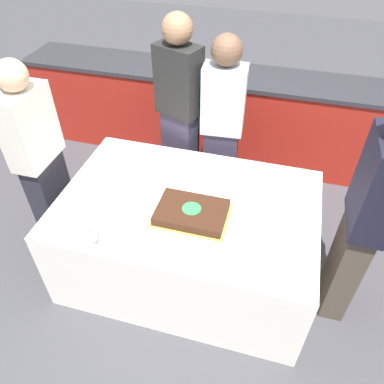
% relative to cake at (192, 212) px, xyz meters
% --- Properties ---
extents(ground_plane, '(14.00, 14.00, 0.00)m').
position_rel_cake_xyz_m(ground_plane, '(-0.06, 0.12, -0.76)').
color(ground_plane, '#424247').
extents(back_counter, '(4.40, 0.58, 0.92)m').
position_rel_cake_xyz_m(back_counter, '(-0.06, 1.78, -0.30)').
color(back_counter, '#A82319').
rests_on(back_counter, ground_plane).
extents(dining_table, '(1.77, 1.17, 0.72)m').
position_rel_cake_xyz_m(dining_table, '(-0.06, 0.12, -0.39)').
color(dining_table, white).
rests_on(dining_table, ground_plane).
extents(cake, '(0.49, 0.35, 0.07)m').
position_rel_cake_xyz_m(cake, '(0.00, 0.00, 0.00)').
color(cake, gold).
rests_on(cake, dining_table).
extents(plate_stack, '(0.23, 0.23, 0.06)m').
position_rel_cake_xyz_m(plate_stack, '(-0.74, 0.05, -0.00)').
color(plate_stack, white).
rests_on(plate_stack, dining_table).
extents(wine_glass, '(0.06, 0.06, 0.18)m').
position_rel_cake_xyz_m(wine_glass, '(-0.49, -0.40, 0.09)').
color(wine_glass, white).
rests_on(wine_glass, dining_table).
extents(side_plate_near_cake, '(0.18, 0.18, 0.00)m').
position_rel_cake_xyz_m(side_plate_near_cake, '(-0.00, 0.31, -0.03)').
color(side_plate_near_cake, white).
rests_on(side_plate_near_cake, dining_table).
extents(side_plate_right_edge, '(0.18, 0.18, 0.00)m').
position_rel_cake_xyz_m(side_plate_right_edge, '(0.43, 0.18, -0.03)').
color(side_plate_right_edge, white).
rests_on(side_plate_right_edge, dining_table).
extents(person_cutting_cake, '(0.34, 0.23, 1.59)m').
position_rel_cake_xyz_m(person_cutting_cake, '(0.00, 0.93, 0.09)').
color(person_cutting_cake, '#383347').
rests_on(person_cutting_cake, ground_plane).
extents(person_seated_left, '(0.20, 0.39, 1.60)m').
position_rel_cake_xyz_m(person_seated_left, '(-1.16, 0.12, 0.07)').
color(person_seated_left, '#282833').
rests_on(person_seated_left, ground_plane).
extents(person_seated_right, '(0.20, 0.40, 1.63)m').
position_rel_cake_xyz_m(person_seated_right, '(1.04, 0.12, 0.08)').
color(person_seated_right, '#4C4238').
rests_on(person_seated_right, ground_plane).
extents(person_standing_back, '(0.39, 0.31, 1.70)m').
position_rel_cake_xyz_m(person_standing_back, '(-0.36, 0.93, 0.15)').
color(person_standing_back, '#383347').
rests_on(person_standing_back, ground_plane).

